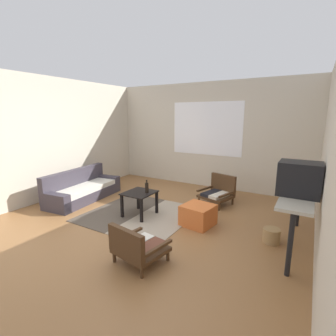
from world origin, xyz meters
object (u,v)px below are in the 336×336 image
at_px(couch, 83,190).
at_px(armchair_striped_foreground, 137,246).
at_px(wicker_basket, 271,236).
at_px(armchair_by_window, 218,191).
at_px(crt_television, 299,179).
at_px(coffee_table, 140,197).
at_px(ottoman_orange, 198,215).
at_px(glass_bottle, 147,187).
at_px(console_shelf, 298,198).
at_px(clay_vase, 301,177).

distance_m(couch, armchair_striped_foreground, 2.96).
distance_m(couch, wicker_basket, 4.01).
bearing_deg(armchair_by_window, crt_television, -41.34).
bearing_deg(armchair_by_window, coffee_table, -127.02).
bearing_deg(ottoman_orange, glass_bottle, -172.17).
bearing_deg(armchair_by_window, ottoman_orange, -86.94).
xyz_separation_m(glass_bottle, wicker_basket, (2.18, 0.12, -0.45)).
xyz_separation_m(couch, crt_television, (4.29, -0.07, 0.84)).
bearing_deg(couch, wicker_basket, 0.99).
bearing_deg(crt_television, wicker_basket, 154.64).
height_order(couch, coffee_table, couch).
xyz_separation_m(console_shelf, glass_bottle, (-2.47, -0.17, -0.18)).
relative_size(glass_bottle, wicker_basket, 1.00).
xyz_separation_m(coffee_table, wicker_basket, (2.32, 0.17, -0.25)).
bearing_deg(crt_television, coffee_table, -179.23).
distance_m(ottoman_orange, glass_bottle, 1.06).
bearing_deg(ottoman_orange, crt_television, -5.72).
height_order(ottoman_orange, crt_television, crt_television).
height_order(armchair_striped_foreground, wicker_basket, armchair_striped_foreground).
bearing_deg(console_shelf, wicker_basket, -170.48).
height_order(armchair_by_window, armchair_striped_foreground, armchair_by_window).
height_order(couch, wicker_basket, couch).
xyz_separation_m(crt_television, glass_bottle, (-2.46, 0.01, -0.49)).
distance_m(armchair_by_window, crt_television, 2.20).
bearing_deg(wicker_basket, crt_television, -25.36).
xyz_separation_m(couch, wicker_basket, (4.00, 0.07, -0.11)).
distance_m(armchair_by_window, clay_vase, 1.89).
relative_size(ottoman_orange, clay_vase, 1.41).
bearing_deg(armchair_by_window, clay_vase, -28.40).
bearing_deg(ottoman_orange, armchair_striped_foreground, -97.59).
bearing_deg(armchair_striped_foreground, couch, 152.02).
height_order(crt_television, glass_bottle, crt_television).
bearing_deg(clay_vase, glass_bottle, -168.33).
distance_m(armchair_by_window, wicker_basket, 1.77).
xyz_separation_m(coffee_table, armchair_by_window, (1.05, 1.40, -0.09)).
bearing_deg(coffee_table, crt_television, 0.77).
relative_size(ottoman_orange, wicker_basket, 2.01).
distance_m(console_shelf, glass_bottle, 2.48).
bearing_deg(clay_vase, console_shelf, -90.00).
bearing_deg(ottoman_orange, couch, -178.32).
relative_size(ottoman_orange, crt_television, 0.97).
height_order(armchair_by_window, wicker_basket, armchair_by_window).
xyz_separation_m(crt_television, clay_vase, (0.00, 0.52, -0.09)).
height_order(clay_vase, glass_bottle, clay_vase).
height_order(coffee_table, clay_vase, clay_vase).
height_order(couch, glass_bottle, glass_bottle).
height_order(couch, ottoman_orange, couch).
bearing_deg(coffee_table, armchair_by_window, 52.98).
height_order(ottoman_orange, wicker_basket, ottoman_orange).
distance_m(couch, ottoman_orange, 2.81).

